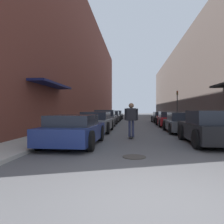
# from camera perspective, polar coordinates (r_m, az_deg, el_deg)

# --- Properties ---
(ground) EXTENTS (114.68, 114.68, 0.00)m
(ground) POSITION_cam_1_polar(r_m,az_deg,el_deg) (24.36, 6.27, -2.67)
(ground) COLOR #515154
(curb_strip_left) EXTENTS (1.80, 52.13, 0.12)m
(curb_strip_left) POSITION_cam_1_polar(r_m,az_deg,el_deg) (29.86, -2.90, -1.93)
(curb_strip_left) COLOR #A3A099
(curb_strip_left) RESTS_ON ground
(curb_strip_right) EXTENTS (1.80, 52.13, 0.12)m
(curb_strip_right) POSITION_cam_1_polar(r_m,az_deg,el_deg) (30.00, 15.05, -1.94)
(curb_strip_right) COLOR #A3A099
(curb_strip_right) RESTS_ON ground
(building_row_left) EXTENTS (4.90, 52.13, 14.07)m
(building_row_left) POSITION_cam_1_polar(r_m,az_deg,el_deg) (30.89, -8.35, 11.15)
(building_row_left) COLOR brown
(building_row_left) RESTS_ON ground
(building_row_right) EXTENTS (4.90, 52.13, 10.07)m
(building_row_right) POSITION_cam_1_polar(r_m,az_deg,el_deg) (30.80, 20.45, 7.38)
(building_row_right) COLOR #564C47
(building_row_right) RESTS_ON ground
(parked_car_left_0) EXTENTS (2.02, 3.96, 1.21)m
(parked_car_left_0) POSITION_cam_1_polar(r_m,az_deg,el_deg) (8.84, -9.97, -4.70)
(parked_car_left_0) COLOR navy
(parked_car_left_0) RESTS_ON ground
(parked_car_left_1) EXTENTS (1.89, 4.21, 1.28)m
(parked_car_left_1) POSITION_cam_1_polar(r_m,az_deg,el_deg) (13.90, -4.05, -2.63)
(parked_car_left_1) COLOR gray
(parked_car_left_1) RESTS_ON ground
(parked_car_left_2) EXTENTS (1.96, 4.60, 1.38)m
(parked_car_left_2) POSITION_cam_1_polar(r_m,az_deg,el_deg) (19.43, -1.71, -1.57)
(parked_car_left_2) COLOR #515459
(parked_car_left_2) RESTS_ON ground
(parked_car_left_3) EXTENTS (2.02, 4.40, 1.21)m
(parked_car_left_3) POSITION_cam_1_polar(r_m,az_deg,el_deg) (25.29, -0.14, -1.20)
(parked_car_left_3) COLOR #515459
(parked_car_left_3) RESTS_ON ground
(parked_car_left_4) EXTENTS (1.96, 4.58, 1.26)m
(parked_car_left_4) POSITION_cam_1_polar(r_m,az_deg,el_deg) (31.26, 1.01, -0.81)
(parked_car_left_4) COLOR #232326
(parked_car_left_4) RESTS_ON ground
(parked_car_right_0) EXTENTS (2.03, 3.91, 1.38)m
(parked_car_right_0) POSITION_cam_1_polar(r_m,az_deg,el_deg) (9.82, 24.51, -3.84)
(parked_car_right_0) COLOR black
(parked_car_right_0) RESTS_ON ground
(parked_car_right_1) EXTENTS (1.96, 3.98, 1.24)m
(parked_car_right_1) POSITION_cam_1_polar(r_m,az_deg,el_deg) (14.18, 17.86, -2.70)
(parked_car_right_1) COLOR #515459
(parked_car_right_1) RESTS_ON ground
(parked_car_right_2) EXTENTS (1.97, 4.01, 1.24)m
(parked_car_right_2) POSITION_cam_1_polar(r_m,az_deg,el_deg) (18.90, 14.72, -1.82)
(parked_car_right_2) COLOR maroon
(parked_car_right_2) RESTS_ON ground
(parked_car_right_3) EXTENTS (1.99, 4.29, 1.16)m
(parked_car_right_3) POSITION_cam_1_polar(r_m,az_deg,el_deg) (24.06, 12.84, -1.38)
(parked_car_right_3) COLOR black
(parked_car_right_3) RESTS_ON ground
(skateboarder) EXTENTS (0.67, 0.78, 1.75)m
(skateboarder) POSITION_cam_1_polar(r_m,az_deg,el_deg) (10.87, 5.05, -1.19)
(skateboarder) COLOR black
(skateboarder) RESTS_ON ground
(manhole_cover) EXTENTS (0.70, 0.70, 0.02)m
(manhole_cover) POSITION_cam_1_polar(r_m,az_deg,el_deg) (6.72, 5.84, -11.55)
(manhole_cover) COLOR #332D28
(manhole_cover) RESTS_ON ground
(traffic_light) EXTENTS (0.16, 0.22, 3.33)m
(traffic_light) POSITION_cam_1_polar(r_m,az_deg,el_deg) (24.95, 16.67, 2.42)
(traffic_light) COLOR #2D2D2D
(traffic_light) RESTS_ON curb_strip_right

